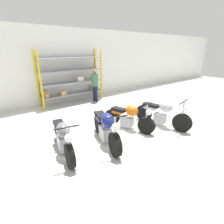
{
  "coord_description": "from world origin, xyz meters",
  "views": [
    {
      "loc": [
        -3.28,
        -3.73,
        2.62
      ],
      "look_at": [
        0.0,
        0.4,
        0.7
      ],
      "focal_mm": 28.0,
      "sensor_mm": 36.0,
      "label": 1
    }
  ],
  "objects_px": {
    "shelving_rack": "(71,78)",
    "motorcycle_blue": "(106,128)",
    "motorcycle_silver": "(162,114)",
    "person_browsing": "(95,83)",
    "motorcycle_orange": "(129,117)",
    "motorcycle_grey": "(63,137)"
  },
  "relations": [
    {
      "from": "shelving_rack",
      "to": "motorcycle_blue",
      "type": "xyz_separation_m",
      "value": [
        -1.13,
        -4.44,
        -0.74
      ]
    },
    {
      "from": "motorcycle_silver",
      "to": "person_browsing",
      "type": "relative_size",
      "value": 1.23
    },
    {
      "from": "motorcycle_silver",
      "to": "person_browsing",
      "type": "height_order",
      "value": "person_browsing"
    },
    {
      "from": "motorcycle_blue",
      "to": "person_browsing",
      "type": "bearing_deg",
      "value": 168.36
    },
    {
      "from": "motorcycle_blue",
      "to": "motorcycle_orange",
      "type": "relative_size",
      "value": 1.06
    },
    {
      "from": "motorcycle_blue",
      "to": "person_browsing",
      "type": "distance_m",
      "value": 4.39
    },
    {
      "from": "shelving_rack",
      "to": "person_browsing",
      "type": "distance_m",
      "value": 1.21
    },
    {
      "from": "motorcycle_blue",
      "to": "person_browsing",
      "type": "relative_size",
      "value": 1.19
    },
    {
      "from": "motorcycle_orange",
      "to": "person_browsing",
      "type": "relative_size",
      "value": 1.13
    },
    {
      "from": "shelving_rack",
      "to": "motorcycle_blue",
      "type": "distance_m",
      "value": 4.64
    },
    {
      "from": "motorcycle_grey",
      "to": "motorcycle_orange",
      "type": "height_order",
      "value": "motorcycle_grey"
    },
    {
      "from": "motorcycle_orange",
      "to": "person_browsing",
      "type": "height_order",
      "value": "person_browsing"
    },
    {
      "from": "motorcycle_grey",
      "to": "motorcycle_orange",
      "type": "xyz_separation_m",
      "value": [
        2.36,
        0.01,
        -0.02
      ]
    },
    {
      "from": "motorcycle_orange",
      "to": "motorcycle_silver",
      "type": "distance_m",
      "value": 1.22
    },
    {
      "from": "motorcycle_silver",
      "to": "person_browsing",
      "type": "bearing_deg",
      "value": 171.36
    },
    {
      "from": "shelving_rack",
      "to": "motorcycle_orange",
      "type": "height_order",
      "value": "shelving_rack"
    },
    {
      "from": "shelving_rack",
      "to": "motorcycle_blue",
      "type": "height_order",
      "value": "shelving_rack"
    },
    {
      "from": "person_browsing",
      "to": "shelving_rack",
      "type": "bearing_deg",
      "value": -43.5
    },
    {
      "from": "motorcycle_orange",
      "to": "motorcycle_blue",
      "type": "bearing_deg",
      "value": -91.65
    },
    {
      "from": "motorcycle_grey",
      "to": "motorcycle_blue",
      "type": "xyz_separation_m",
      "value": [
        1.19,
        -0.29,
        0.03
      ]
    },
    {
      "from": "motorcycle_silver",
      "to": "person_browsing",
      "type": "xyz_separation_m",
      "value": [
        -0.13,
        4.06,
        0.53
      ]
    },
    {
      "from": "motorcycle_blue",
      "to": "motorcycle_orange",
      "type": "distance_m",
      "value": 1.22
    }
  ]
}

